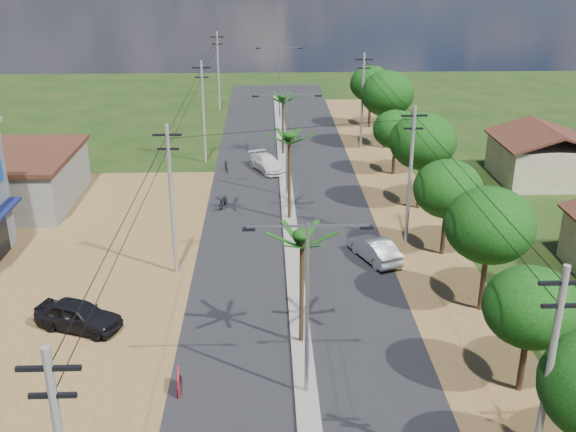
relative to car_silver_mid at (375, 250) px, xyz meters
name	(u,v)px	position (x,y,z in m)	size (l,w,h in m)	color
ground	(306,394)	(-5.00, -13.25, -0.71)	(160.00, 160.00, 0.00)	black
road	(292,249)	(-5.00, 1.75, -0.69)	(12.00, 110.00, 0.04)	black
median	(290,230)	(-5.00, 4.75, -0.62)	(1.00, 90.00, 0.18)	#605E56
dirt_lot_west	(18,308)	(-20.00, -5.25, -0.69)	(18.00, 46.00, 0.04)	brown
dirt_shoulder_east	(424,247)	(3.50, 1.75, -0.69)	(5.00, 90.00, 0.03)	brown
low_shed	(5,179)	(-26.00, 10.75, 1.26)	(10.40, 10.40, 3.95)	#605E56
house_east_far	(543,152)	(16.00, 14.75, 1.69)	(7.60, 7.50, 4.60)	gray
tree_east_b	(531,307)	(4.30, -13.25, 3.41)	(4.00, 4.00, 5.83)	black
tree_east_c	(490,225)	(4.70, -6.25, 4.16)	(4.60, 4.60, 6.83)	black
tree_east_d	(448,189)	(4.40, 0.75, 3.63)	(4.20, 4.20, 6.13)	black
tree_east_e	(423,141)	(4.60, 8.75, 4.38)	(4.80, 4.80, 7.14)	black
tree_east_f	(396,130)	(4.20, 16.75, 3.18)	(3.80, 3.80, 5.52)	black
tree_east_g	(387,94)	(4.80, 24.75, 4.53)	(5.00, 5.00, 7.38)	black
tree_east_h	(371,84)	(4.50, 32.75, 3.93)	(4.40, 4.40, 6.52)	black
palm_median_near	(302,240)	(-5.00, -9.25, 4.83)	(2.00, 2.00, 6.15)	black
palm_median_mid	(289,139)	(-5.00, 6.75, 5.19)	(2.00, 2.00, 6.55)	black
palm_median_far	(283,99)	(-5.00, 22.75, 4.55)	(2.00, 2.00, 5.85)	black
streetlight_near	(307,297)	(-5.00, -13.25, 4.08)	(5.10, 0.18, 8.00)	gray
streetlight_mid	(287,136)	(-5.00, 11.75, 4.08)	(5.10, 0.18, 8.00)	gray
streetlight_far	(279,76)	(-5.00, 36.75, 4.08)	(5.10, 0.18, 8.00)	gray
utility_pole_w_b	(171,197)	(-12.00, -1.25, 4.05)	(1.60, 0.24, 9.00)	#605E56
utility_pole_w_c	(203,110)	(-12.00, 20.75, 4.05)	(1.60, 0.24, 9.00)	#605E56
utility_pole_w_d	(218,69)	(-12.00, 41.75, 4.05)	(1.60, 0.24, 9.00)	#605E56
utility_pole_e_a	(547,382)	(2.50, -19.25, 4.05)	(1.60, 0.24, 9.00)	#605E56
utility_pole_e_b	(410,172)	(2.50, 2.75, 4.05)	(1.60, 0.24, 9.00)	#605E56
utility_pole_e_c	(362,99)	(2.50, 24.75, 4.05)	(1.60, 0.24, 9.00)	#605E56
car_silver_mid	(375,250)	(0.00, 0.00, 0.00)	(1.50, 4.29, 1.41)	gray
car_white_far	(267,163)	(-6.50, 18.04, -0.05)	(1.85, 4.56, 1.32)	silver
car_parked_dark	(78,316)	(-16.12, -7.50, 0.05)	(1.80, 4.47, 1.52)	black
moto_rider_west_a	(223,201)	(-9.80, 9.36, -0.21)	(0.66, 1.88, 0.99)	black
moto_rider_west_b	(226,166)	(-10.00, 17.91, -0.23)	(0.45, 1.58, 0.95)	black
roadside_sign	(179,382)	(-10.50, -12.87, -0.23)	(0.21, 1.16, 0.97)	#A30F1D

